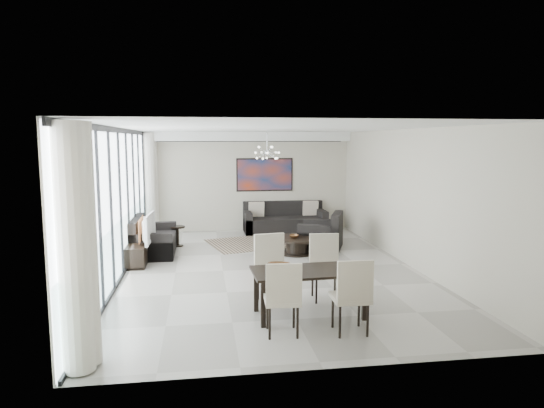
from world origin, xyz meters
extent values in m
cube|color=#A8A39B|center=(0.00, 0.00, 0.01)|extent=(6.00, 9.00, 0.02)
cube|color=white|center=(0.00, 0.00, 2.89)|extent=(6.00, 9.00, 0.02)
cube|color=beige|center=(0.00, 4.49, 1.45)|extent=(6.00, 0.02, 2.90)
cube|color=beige|center=(0.00, -4.49, 1.45)|extent=(6.00, 0.02, 2.90)
cube|color=beige|center=(2.99, 0.00, 1.45)|extent=(0.02, 9.00, 2.90)
cube|color=white|center=(-2.98, 0.00, 1.45)|extent=(0.01, 8.95, 2.85)
cube|color=black|center=(-2.94, 0.00, 2.85)|extent=(0.04, 8.95, 0.10)
cube|color=black|center=(-2.94, 0.00, 0.03)|extent=(0.04, 8.95, 0.06)
cube|color=black|center=(-2.94, -4.00, 1.45)|extent=(0.04, 0.05, 2.88)
cube|color=black|center=(-2.94, -3.00, 1.45)|extent=(0.04, 0.05, 2.88)
cube|color=black|center=(-2.94, -2.00, 1.45)|extent=(0.04, 0.05, 2.88)
cube|color=black|center=(-2.94, -1.00, 1.45)|extent=(0.04, 0.05, 2.88)
cube|color=black|center=(-2.94, 0.00, 1.45)|extent=(0.04, 0.05, 2.88)
cube|color=black|center=(-2.94, 1.00, 1.45)|extent=(0.04, 0.05, 2.88)
cube|color=black|center=(-2.94, 2.00, 1.45)|extent=(0.04, 0.05, 2.88)
cube|color=black|center=(-2.94, 3.00, 1.45)|extent=(0.04, 0.05, 2.88)
cube|color=black|center=(-2.94, 4.00, 1.45)|extent=(0.04, 0.05, 2.88)
cylinder|color=white|center=(-2.80, -4.15, 1.45)|extent=(0.36, 0.36, 2.85)
cylinder|color=white|center=(-2.80, 4.15, 1.45)|extent=(0.36, 0.36, 2.85)
cube|color=white|center=(0.00, 4.30, 2.77)|extent=(5.98, 0.40, 0.26)
cube|color=#A23316|center=(0.50, 4.47, 1.65)|extent=(1.68, 0.04, 0.98)
cylinder|color=silver|center=(0.30, 2.50, 2.62)|extent=(0.02, 0.02, 0.55)
sphere|color=silver|center=(0.30, 2.50, 2.35)|extent=(0.12, 0.12, 0.12)
cube|color=black|center=(0.04, 2.60, 0.01)|extent=(2.76, 2.36, 0.01)
cylinder|color=black|center=(0.82, 1.27, 0.37)|extent=(1.12, 1.12, 0.04)
cylinder|color=black|center=(0.82, 1.27, 0.17)|extent=(0.49, 0.49, 0.35)
cylinder|color=black|center=(0.82, 1.27, 0.02)|extent=(0.78, 0.78, 0.03)
imported|color=brown|center=(0.76, 1.23, 0.43)|extent=(0.24, 0.24, 0.07)
cube|color=black|center=(1.04, 4.02, 0.22)|extent=(2.38, 0.97, 0.43)
cube|color=black|center=(1.04, 4.41, 0.65)|extent=(2.38, 0.19, 0.43)
cube|color=black|center=(-0.06, 4.02, 0.31)|extent=(0.19, 0.97, 0.63)
cube|color=black|center=(2.13, 4.02, 0.31)|extent=(0.19, 0.97, 0.63)
cube|color=black|center=(-2.50, 1.77, 0.22)|extent=(0.97, 1.73, 0.43)
cube|color=black|center=(-2.89, 1.77, 0.65)|extent=(0.19, 1.73, 0.43)
cube|color=black|center=(-2.50, 1.00, 0.31)|extent=(0.97, 0.19, 0.63)
cube|color=black|center=(-2.50, 2.54, 0.31)|extent=(0.97, 0.19, 0.63)
cube|color=black|center=(1.55, 1.81, 0.22)|extent=(1.33, 1.36, 0.45)
cube|color=black|center=(1.92, 1.66, 0.67)|extent=(0.58, 1.06, 0.45)
cube|color=black|center=(1.71, 2.21, 0.32)|extent=(1.01, 0.56, 0.65)
cube|color=black|center=(1.39, 1.41, 0.32)|extent=(1.01, 0.56, 0.65)
cylinder|color=black|center=(-1.98, 2.52, 0.49)|extent=(0.37, 0.37, 0.04)
cylinder|color=black|center=(-1.98, 2.52, 0.24)|extent=(0.06, 0.06, 0.47)
cylinder|color=black|center=(-1.98, 2.52, 0.01)|extent=(0.26, 0.26, 0.03)
cube|color=black|center=(-2.76, 0.98, 0.22)|extent=(0.40, 1.43, 0.45)
imported|color=gray|center=(-2.60, 0.94, 0.76)|extent=(0.21, 1.10, 0.63)
cube|color=black|center=(0.22, -2.76, 0.70)|extent=(1.75, 0.92, 0.04)
cube|color=black|center=(-0.53, -3.12, 0.34)|extent=(0.07, 0.07, 0.68)
cube|color=black|center=(-0.56, -2.45, 0.34)|extent=(0.07, 0.07, 0.68)
cube|color=black|center=(1.00, -3.06, 0.34)|extent=(0.07, 0.07, 0.68)
cube|color=black|center=(0.97, -2.39, 0.34)|extent=(0.07, 0.07, 0.68)
cube|color=#BEAF9D|center=(-0.30, -3.39, 0.48)|extent=(0.51, 0.51, 0.06)
cube|color=#BEAF9D|center=(-0.31, -3.60, 0.75)|extent=(0.48, 0.08, 0.59)
cylinder|color=black|center=(-0.48, -3.19, 0.22)|extent=(0.04, 0.04, 0.45)
cylinder|color=black|center=(-0.13, -3.59, 0.22)|extent=(0.04, 0.04, 0.45)
cube|color=#BEAF9D|center=(0.64, -3.47, 0.49)|extent=(0.50, 0.50, 0.06)
cube|color=#BEAF9D|center=(0.64, -3.69, 0.77)|extent=(0.49, 0.06, 0.60)
cylinder|color=black|center=(0.45, -3.28, 0.23)|extent=(0.04, 0.04, 0.46)
cylinder|color=black|center=(0.83, -3.67, 0.23)|extent=(0.04, 0.04, 0.46)
cube|color=#BEAF9D|center=(-0.23, -2.08, 0.51)|extent=(0.58, 0.58, 0.07)
cube|color=#BEAF9D|center=(-0.27, -1.86, 0.80)|extent=(0.52, 0.13, 0.62)
cylinder|color=black|center=(-0.01, -2.25, 0.24)|extent=(0.04, 0.04, 0.48)
cylinder|color=black|center=(-0.46, -1.91, 0.24)|extent=(0.04, 0.04, 0.48)
cube|color=#BEAF9D|center=(0.67, -2.06, 0.50)|extent=(0.53, 0.53, 0.07)
cube|color=#BEAF9D|center=(0.68, -1.84, 0.78)|extent=(0.50, 0.09, 0.61)
cylinder|color=black|center=(0.85, -2.27, 0.23)|extent=(0.04, 0.04, 0.47)
cylinder|color=black|center=(0.49, -1.85, 0.23)|extent=(0.04, 0.04, 0.47)
imported|color=brown|center=(-0.24, -2.69, 0.76)|extent=(0.44, 0.44, 0.09)
camera|label=1|loc=(-1.38, -9.72, 2.66)|focal=32.00mm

